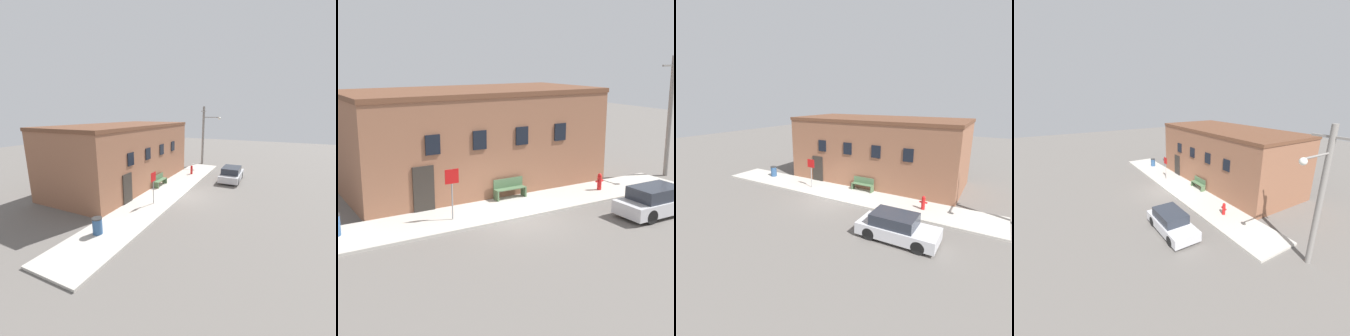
{
  "view_description": "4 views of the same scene",
  "coord_description": "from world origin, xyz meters",
  "views": [
    {
      "loc": [
        -15.21,
        -5.83,
        6.17
      ],
      "look_at": [
        0.26,
        1.48,
        2.0
      ],
      "focal_mm": 24.0,
      "sensor_mm": 36.0,
      "label": 1
    },
    {
      "loc": [
        -10.32,
        -16.24,
        6.96
      ],
      "look_at": [
        0.26,
        1.48,
        2.0
      ],
      "focal_mm": 50.0,
      "sensor_mm": 36.0,
      "label": 2
    },
    {
      "loc": [
        9.61,
        -13.9,
        6.78
      ],
      "look_at": [
        0.26,
        1.48,
        2.0
      ],
      "focal_mm": 28.0,
      "sensor_mm": 36.0,
      "label": 3
    },
    {
      "loc": [
        16.62,
        -8.2,
        8.07
      ],
      "look_at": [
        0.26,
        1.48,
        2.0
      ],
      "focal_mm": 24.0,
      "sensor_mm": 36.0,
      "label": 4
    }
  ],
  "objects": [
    {
      "name": "stop_sign",
      "position": [
        -2.54,
        1.25,
        1.66
      ],
      "size": [
        0.63,
        0.06,
        2.22
      ],
      "color": "gray",
      "rests_on": "sidewalk"
    },
    {
      "name": "trash_bin",
      "position": [
        -7.29,
        1.92,
        0.56
      ],
      "size": [
        0.52,
        0.52,
        0.87
      ],
      "color": "#2D517F",
      "rests_on": "sidewalk"
    },
    {
      "name": "sidewalk",
      "position": [
        0.0,
        1.48,
        0.06
      ],
      "size": [
        21.25,
        2.96,
        0.12
      ],
      "color": "#BCB7AD",
      "rests_on": "ground"
    },
    {
      "name": "ground_plane",
      "position": [
        0.0,
        0.0,
        0.0
      ],
      "size": [
        80.0,
        80.0,
        0.0
      ],
      "primitive_type": "plane",
      "color": "#66605B"
    },
    {
      "name": "fire_hydrant",
      "position": [
        5.97,
        1.51,
        0.56
      ],
      "size": [
        0.48,
        0.23,
        0.88
      ],
      "color": "red",
      "rests_on": "sidewalk"
    },
    {
      "name": "bench",
      "position": [
        1.18,
        2.68,
        0.61
      ],
      "size": [
        1.66,
        0.44,
        0.98
      ],
      "color": "#4C6B47",
      "rests_on": "sidewalk"
    },
    {
      "name": "brick_building",
      "position": [
        0.87,
        6.1,
        2.64
      ],
      "size": [
        13.56,
        6.39,
        5.27
      ],
      "color": "#8E5B42",
      "rests_on": "ground"
    },
    {
      "name": "parked_car",
      "position": [
        5.74,
        -2.53,
        0.64
      ],
      "size": [
        3.94,
        1.72,
        1.33
      ],
      "color": "black",
      "rests_on": "ground"
    }
  ]
}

